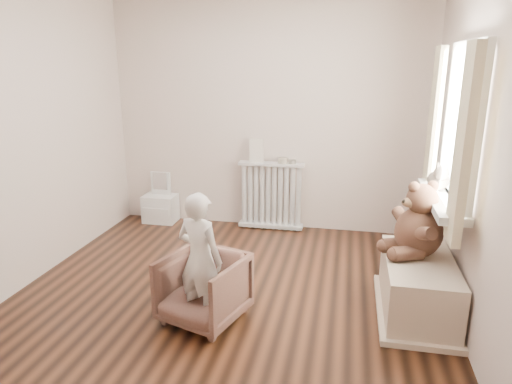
% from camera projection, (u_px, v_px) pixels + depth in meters
% --- Properties ---
extents(floor, '(3.60, 3.60, 0.01)m').
position_uv_depth(floor, '(228.00, 296.00, 3.86)').
color(floor, black).
rests_on(floor, ground).
extents(back_wall, '(3.60, 0.02, 2.60)m').
position_uv_depth(back_wall, '(267.00, 117.00, 5.20)').
color(back_wall, beige).
rests_on(back_wall, ground).
extents(front_wall, '(3.60, 0.02, 2.60)m').
position_uv_depth(front_wall, '(104.00, 222.00, 1.81)').
color(front_wall, beige).
rests_on(front_wall, ground).
extents(left_wall, '(0.02, 3.60, 2.60)m').
position_uv_depth(left_wall, '(20.00, 137.00, 3.85)').
color(left_wall, beige).
rests_on(left_wall, ground).
extents(right_wall, '(0.02, 3.60, 2.60)m').
position_uv_depth(right_wall, '(476.00, 154.00, 3.15)').
color(right_wall, beige).
rests_on(right_wall, ground).
extents(window, '(0.03, 0.90, 1.10)m').
position_uv_depth(window, '(463.00, 126.00, 3.40)').
color(window, white).
rests_on(window, right_wall).
extents(window_sill, '(0.22, 1.10, 0.06)m').
position_uv_depth(window_sill, '(441.00, 199.00, 3.58)').
color(window_sill, silver).
rests_on(window_sill, right_wall).
extents(curtain_left, '(0.06, 0.26, 1.30)m').
position_uv_depth(curtain_left, '(463.00, 147.00, 2.90)').
color(curtain_left, beige).
rests_on(curtain_left, right_wall).
extents(curtain_right, '(0.06, 0.26, 1.30)m').
position_uv_depth(curtain_right, '(434.00, 124.00, 3.98)').
color(curtain_right, beige).
rests_on(curtain_right, right_wall).
extents(radiator, '(0.76, 0.14, 0.80)m').
position_uv_depth(radiator, '(271.00, 197.00, 5.32)').
color(radiator, silver).
rests_on(radiator, floor).
extents(paper_doll, '(0.16, 0.01, 0.27)m').
position_uv_depth(paper_doll, '(256.00, 150.00, 5.20)').
color(paper_doll, beige).
rests_on(paper_doll, radiator).
extents(tin_a, '(0.11, 0.11, 0.06)m').
position_uv_depth(tin_a, '(283.00, 160.00, 5.17)').
color(tin_a, '#A59E8C').
rests_on(tin_a, radiator).
extents(tin_b, '(0.09, 0.09, 0.05)m').
position_uv_depth(tin_b, '(292.00, 162.00, 5.15)').
color(tin_b, '#A59E8C').
rests_on(tin_b, radiator).
extents(toy_vanity, '(0.39, 0.28, 0.61)m').
position_uv_depth(toy_vanity, '(160.00, 200.00, 5.59)').
color(toy_vanity, silver).
rests_on(toy_vanity, floor).
extents(armchair, '(0.71, 0.72, 0.52)m').
position_uv_depth(armchair, '(203.00, 288.00, 3.44)').
color(armchair, brown).
rests_on(armchair, floor).
extents(child, '(0.43, 0.34, 1.01)m').
position_uv_depth(child, '(200.00, 259.00, 3.32)').
color(child, beige).
rests_on(child, armchair).
extents(toy_bench, '(0.51, 0.96, 0.45)m').
position_uv_depth(toy_bench, '(417.00, 290.00, 3.55)').
color(toy_bench, beige).
rests_on(toy_bench, floor).
extents(teddy_bear, '(0.58, 0.52, 0.58)m').
position_uv_depth(teddy_bear, '(419.00, 229.00, 3.52)').
color(teddy_bear, '#3C2319').
rests_on(teddy_bear, toy_bench).
extents(plush_cat, '(0.24, 0.32, 0.23)m').
position_uv_depth(plush_cat, '(438.00, 178.00, 3.70)').
color(plush_cat, '#655B53').
rests_on(plush_cat, window_sill).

